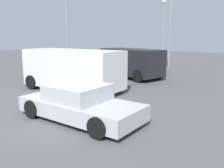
% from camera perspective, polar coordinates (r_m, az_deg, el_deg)
% --- Properties ---
extents(ground_plane, '(80.00, 80.00, 0.00)m').
position_cam_1_polar(ground_plane, '(8.35, -10.70, -8.38)').
color(ground_plane, '#515154').
extents(sedan_foreground, '(4.44, 2.17, 1.21)m').
position_cam_1_polar(sedan_foreground, '(8.15, -7.73, -4.65)').
color(sedan_foreground, '#B7BABF').
rests_on(sedan_foreground, ground_plane).
extents(van_white, '(5.43, 2.34, 2.12)m').
position_cam_1_polar(van_white, '(12.49, -9.40, 3.62)').
color(van_white, white).
rests_on(van_white, ground_plane).
extents(suv_dark, '(4.91, 3.34, 1.96)m').
position_cam_1_polar(suv_dark, '(16.46, 4.60, 5.27)').
color(suv_dark, black).
rests_on(suv_dark, ground_plane).
extents(pedestrian, '(0.57, 0.28, 1.55)m').
position_cam_1_polar(pedestrian, '(13.43, 1.93, 3.27)').
color(pedestrian, gray).
rests_on(pedestrian, ground_plane).
extents(light_post_near, '(0.44, 0.44, 6.45)m').
position_cam_1_polar(light_post_near, '(22.68, -10.72, 15.10)').
color(light_post_near, gray).
rests_on(light_post_near, ground_plane).
extents(light_post_mid, '(0.44, 0.44, 7.60)m').
position_cam_1_polar(light_post_mid, '(22.54, 13.91, 16.67)').
color(light_post_mid, gray).
rests_on(light_post_mid, ground_plane).
extents(light_post_far, '(0.44, 0.44, 6.79)m').
position_cam_1_polar(light_post_far, '(28.15, 12.25, 14.65)').
color(light_post_far, gray).
rests_on(light_post_far, ground_plane).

